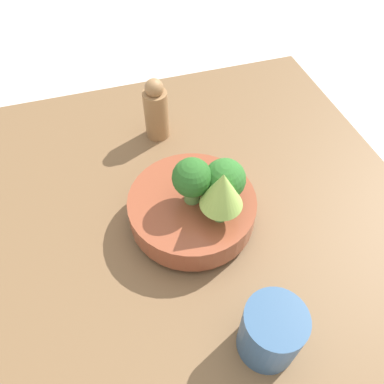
{
  "coord_description": "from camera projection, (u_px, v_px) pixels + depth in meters",
  "views": [
    {
      "loc": [
        0.09,
        0.41,
        0.61
      ],
      "look_at": [
        -0.03,
        0.02,
        0.12
      ],
      "focal_mm": 35.0,
      "sensor_mm": 36.0,
      "label": 1
    }
  ],
  "objects": [
    {
      "name": "romanesco_piece_far",
      "position": [
        222.0,
        191.0,
        0.57
      ],
      "size": [
        0.07,
        0.07,
        0.11
      ],
      "color": "#6BA34C",
      "rests_on": "bowl"
    },
    {
      "name": "pepper_mill",
      "position": [
        156.0,
        110.0,
        0.8
      ],
      "size": [
        0.05,
        0.05,
        0.14
      ],
      "color": "#997047",
      "rests_on": "table"
    },
    {
      "name": "bowl",
      "position": [
        192.0,
        208.0,
        0.67
      ],
      "size": [
        0.23,
        0.23,
        0.06
      ],
      "color": "brown",
      "rests_on": "table"
    },
    {
      "name": "broccoli_floret_left",
      "position": [
        225.0,
        180.0,
        0.62
      ],
      "size": [
        0.07,
        0.07,
        0.08
      ],
      "color": "#7AB256",
      "rests_on": "bowl"
    },
    {
      "name": "ground_plane",
      "position": [
        176.0,
        224.0,
        0.73
      ],
      "size": [
        6.0,
        6.0,
        0.0
      ],
      "primitive_type": "plane",
      "color": "silver"
    },
    {
      "name": "broccoli_floret_center",
      "position": [
        192.0,
        179.0,
        0.61
      ],
      "size": [
        0.07,
        0.07,
        0.09
      ],
      "color": "#609347",
      "rests_on": "bowl"
    },
    {
      "name": "cup",
      "position": [
        271.0,
        332.0,
        0.52
      ],
      "size": [
        0.09,
        0.09,
        0.1
      ],
      "color": "#33567F",
      "rests_on": "table"
    },
    {
      "name": "table",
      "position": [
        176.0,
        219.0,
        0.72
      ],
      "size": [
        0.92,
        0.87,
        0.03
      ],
      "color": "brown",
      "rests_on": "ground_plane"
    }
  ]
}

